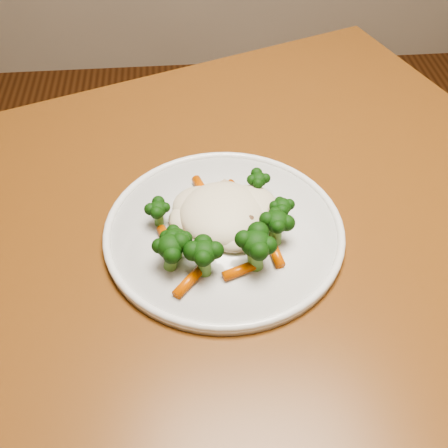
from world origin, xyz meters
The scene contains 3 objects.
dining_table centered at (0.16, -0.23, 0.64)m, with size 1.32×1.10×0.75m.
plate centered at (0.25, -0.22, 0.76)m, with size 0.30×0.30×0.01m, color white.
meal centered at (0.25, -0.23, 0.78)m, with size 0.19×0.20×0.05m.
Camera 1 is at (0.21, -0.70, 1.27)m, focal length 45.00 mm.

